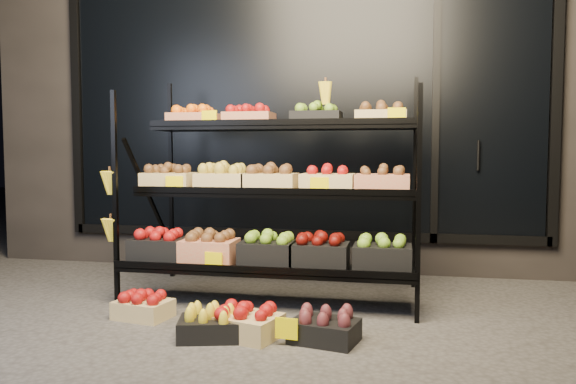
% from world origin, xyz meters
% --- Properties ---
extents(ground, '(24.00, 24.00, 0.00)m').
position_xyz_m(ground, '(0.00, 0.00, 0.00)').
color(ground, '#514F4C').
rests_on(ground, ground).
extents(building, '(6.00, 2.08, 3.50)m').
position_xyz_m(building, '(0.00, 2.59, 1.75)').
color(building, '#2D2826').
rests_on(building, ground).
extents(display_rack, '(2.18, 1.02, 1.72)m').
position_xyz_m(display_rack, '(-0.01, 0.60, 0.79)').
color(display_rack, black).
rests_on(display_rack, ground).
extents(tag_floor_b, '(0.13, 0.01, 0.12)m').
position_xyz_m(tag_floor_b, '(0.30, -0.40, 0.06)').
color(tag_floor_b, '#F1DA00').
rests_on(tag_floor_b, ground).
extents(floor_crate_left, '(0.38, 0.31, 0.18)m').
position_xyz_m(floor_crate_left, '(-0.71, -0.06, 0.08)').
color(floor_crate_left, '#D9BE7D').
rests_on(floor_crate_left, ground).
extents(floor_crate_midleft, '(0.40, 0.33, 0.18)m').
position_xyz_m(floor_crate_midleft, '(-0.16, -0.36, 0.09)').
color(floor_crate_midleft, black).
rests_on(floor_crate_midleft, ground).
extents(floor_crate_midright, '(0.46, 0.39, 0.20)m').
position_xyz_m(floor_crate_midright, '(0.04, -0.29, 0.09)').
color(floor_crate_midright, '#D9BE7D').
rests_on(floor_crate_midright, ground).
extents(floor_crate_right, '(0.41, 0.34, 0.19)m').
position_xyz_m(floor_crate_right, '(0.50, -0.29, 0.09)').
color(floor_crate_right, black).
rests_on(floor_crate_right, ground).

